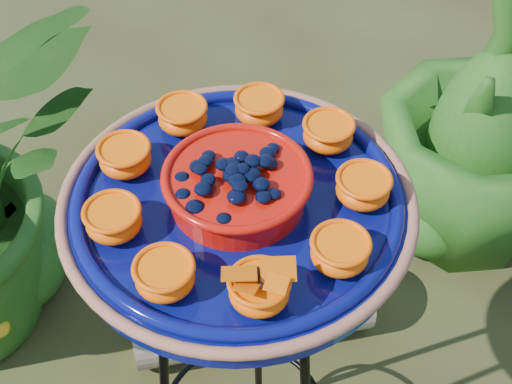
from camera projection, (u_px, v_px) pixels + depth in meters
tripod_stand at (242, 354)px, 1.20m from camera, size 0.40×0.40×0.88m
feeder_dish at (238, 200)px, 0.92m from camera, size 0.56×0.56×0.10m
driftwood_log at (251, 310)px, 1.78m from camera, size 0.60×0.24×0.20m
shrub_back_right at (499, 88)px, 1.75m from camera, size 0.75×0.75×1.00m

